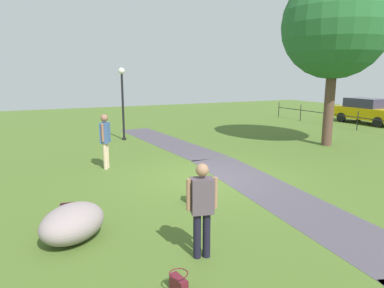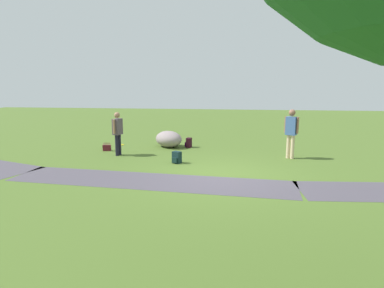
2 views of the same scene
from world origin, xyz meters
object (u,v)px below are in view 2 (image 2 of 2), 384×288
spare_backpack_on_lawn (177,158)px  woman_with_handbag (118,131)px  backpack_by_boulder (189,143)px  man_near_boulder (291,130)px  handbag_on_grass (107,147)px  frisbee_on_grass (121,145)px  lawn_boulder (169,139)px

spare_backpack_on_lawn → woman_with_handbag: bearing=-22.1°
woman_with_handbag → spare_backpack_on_lawn: size_ratio=4.05×
backpack_by_boulder → spare_backpack_on_lawn: 2.83m
man_near_boulder → spare_backpack_on_lawn: 4.20m
backpack_by_boulder → handbag_on_grass: bearing=19.6°
handbag_on_grass → frisbee_on_grass: 1.31m
lawn_boulder → woman_with_handbag: woman_with_handbag is taller
frisbee_on_grass → lawn_boulder: bearing=175.3°
handbag_on_grass → spare_backpack_on_lawn: size_ratio=0.84×
man_near_boulder → backpack_by_boulder: 4.30m
lawn_boulder → frisbee_on_grass: (2.14, -0.17, -0.33)m
woman_with_handbag → spare_backpack_on_lawn: bearing=157.9°
woman_with_handbag → spare_backpack_on_lawn: 2.68m
backpack_by_boulder → frisbee_on_grass: 3.00m
man_near_boulder → backpack_by_boulder: (3.90, -1.62, -0.84)m
man_near_boulder → spare_backpack_on_lawn: (3.93, 1.21, -0.84)m
woman_with_handbag → man_near_boulder: bearing=-177.8°
woman_with_handbag → man_near_boulder: man_near_boulder is taller
man_near_boulder → handbag_on_grass: (7.05, -0.49, -0.89)m
frisbee_on_grass → man_near_boulder: bearing=165.4°
man_near_boulder → lawn_boulder: bearing=-18.8°
man_near_boulder → spare_backpack_on_lawn: size_ratio=4.42×
spare_backpack_on_lawn → frisbee_on_grass: size_ratio=1.77×
spare_backpack_on_lawn → frisbee_on_grass: (2.96, -3.00, -0.18)m
man_near_boulder → handbag_on_grass: 7.12m
lawn_boulder → spare_backpack_on_lawn: 2.95m
handbag_on_grass → frisbee_on_grass: bearing=-96.9°
handbag_on_grass → frisbee_on_grass: (-0.16, -1.30, -0.13)m
lawn_boulder → frisbee_on_grass: 2.17m
woman_with_handbag → frisbee_on_grass: size_ratio=7.17×
lawn_boulder → backpack_by_boulder: bearing=-180.0°
woman_with_handbag → backpack_by_boulder: woman_with_handbag is taller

